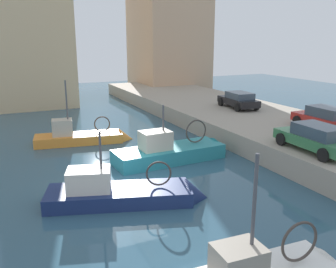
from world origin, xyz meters
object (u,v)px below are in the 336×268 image
Objects in this scene: fishing_boat_orange at (84,141)px; parked_car_red at (325,118)px; fishing_boat_navy at (127,199)px; parked_car_black at (239,100)px; parked_car_green at (316,138)px; fishing_boat_teal at (175,158)px.

parked_car_red is at bearing -29.58° from fishing_boat_orange.
fishing_boat_navy reaches higher than parked_car_black.
fishing_boat_navy is 1.61× the size of parked_car_green.
parked_car_green is at bearing -49.34° from fishing_boat_orange.
fishing_boat_navy is at bearing -141.45° from parked_car_black.
parked_car_black is at bearing 38.55° from fishing_boat_navy.
fishing_boat_navy is 5.83m from fishing_boat_teal.
parked_car_green is (9.51, -0.87, 1.76)m from fishing_boat_navy.
fishing_boat_orange reaches higher than parked_car_green.
parked_car_green is at bearing -5.21° from fishing_boat_navy.
fishing_boat_orange reaches higher than fishing_boat_navy.
fishing_boat_navy is at bearing -135.89° from fishing_boat_teal.
fishing_boat_orange reaches higher than fishing_boat_teal.
fishing_boat_teal reaches higher than fishing_boat_navy.
parked_car_black is at bearing 35.51° from fishing_boat_teal.
fishing_boat_teal reaches higher than parked_car_red.
parked_car_red is 5.11m from parked_car_green.
parked_car_green is at bearing -142.09° from parked_car_red.
fishing_boat_teal is 1.77× the size of parked_car_black.
parked_car_black is 0.92× the size of parked_car_green.
fishing_boat_navy is 1.07× the size of fishing_boat_orange.
parked_car_black is at bearing 2.39° from fishing_boat_orange.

